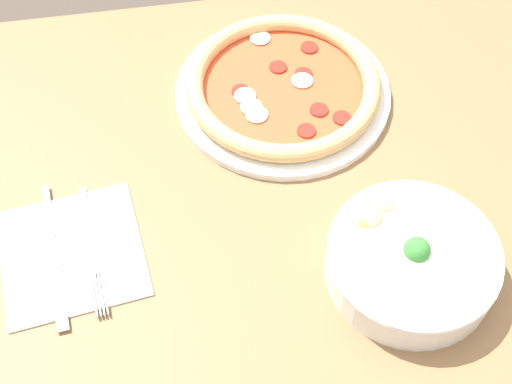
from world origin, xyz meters
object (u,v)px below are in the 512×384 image
at_px(pizza, 286,87).
at_px(bowl, 411,259).
at_px(knife, 53,248).
at_px(fork, 92,247).

xyz_separation_m(pizza, bowl, (-0.09, 0.31, 0.01)).
relative_size(pizza, knife, 1.47).
bearing_deg(bowl, knife, -13.45).
distance_m(bowl, fork, 0.39).
height_order(fork, knife, same).
height_order(pizza, bowl, bowl).
distance_m(bowl, knife, 0.44).
bearing_deg(knife, fork, 75.75).
distance_m(fork, knife, 0.05).
xyz_separation_m(bowl, knife, (0.43, -0.10, -0.03)).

